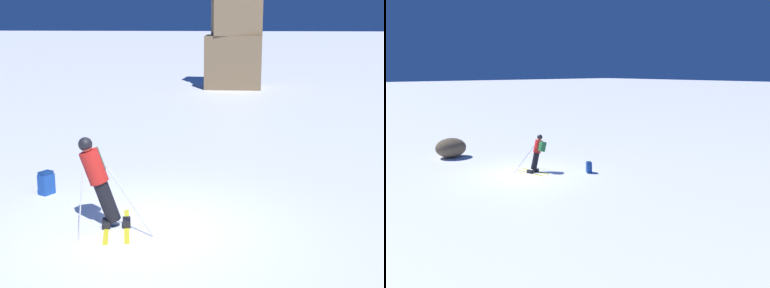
% 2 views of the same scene
% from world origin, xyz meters
% --- Properties ---
extents(ground_plane, '(300.00, 300.00, 0.00)m').
position_xyz_m(ground_plane, '(0.00, 0.00, 0.00)').
color(ground_plane, white).
extents(skier, '(1.40, 1.67, 1.70)m').
position_xyz_m(skier, '(-0.77, -0.03, 0.92)').
color(skier, yellow).
rests_on(skier, ground).
extents(rock_pillar, '(2.96, 2.60, 7.93)m').
position_xyz_m(rock_pillar, '(1.24, 20.06, 3.32)').
color(rock_pillar, brown).
rests_on(rock_pillar, ground).
extents(spare_backpack, '(0.34, 0.37, 0.50)m').
position_xyz_m(spare_backpack, '(-2.39, 1.66, 0.24)').
color(spare_backpack, '#194293').
rests_on(spare_backpack, ground).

